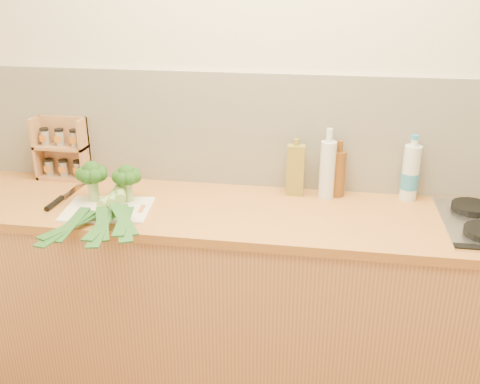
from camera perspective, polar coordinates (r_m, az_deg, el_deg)
The scene contains 14 objects.
room_shell at distance 2.49m, azimuth 3.70°, elevation 6.39°, with size 3.50×3.50×3.50m.
counter at distance 2.53m, azimuth 2.60°, elevation -11.32°, with size 3.20×0.62×0.90m.
chopping_board at distance 2.38m, azimuth -13.91°, elevation -1.81°, with size 0.36×0.27×0.01m, color white.
broccoli_left at distance 2.43m, azimuth -15.52°, elevation 1.85°, with size 0.14×0.14×0.18m.
broccoli_right at distance 2.39m, azimuth -11.98°, elevation 1.63°, with size 0.13×0.13×0.17m.
leek_front at distance 2.34m, azimuth -14.91°, elevation -1.56°, with size 0.17×0.63×0.04m.
leek_mid at distance 2.29m, azimuth -13.68°, elevation -1.42°, with size 0.19×0.62×0.04m.
leek_back at distance 2.30m, azimuth -12.57°, elevation -0.76°, with size 0.31×0.63×0.04m.
chefs_knife at distance 2.53m, azimuth -18.74°, elevation -0.83°, with size 0.04×0.33×0.02m.
spice_rack at distance 2.79m, azimuth -18.36°, elevation 4.08°, with size 0.26×0.10×0.31m.
oil_tin at distance 2.45m, azimuth 5.94°, elevation 2.37°, with size 0.08×0.05×0.27m.
glass_bottle at distance 2.43m, azimuth 9.30°, elevation 2.47°, with size 0.07×0.07×0.32m.
amber_bottle at distance 2.47m, azimuth 10.44°, elevation 2.04°, with size 0.06×0.06×0.26m.
water_bottle at distance 2.51m, azimuth 17.70°, elevation 1.82°, with size 0.08×0.08×0.28m.
Camera 1 is at (0.23, -0.90, 1.84)m, focal length 40.00 mm.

